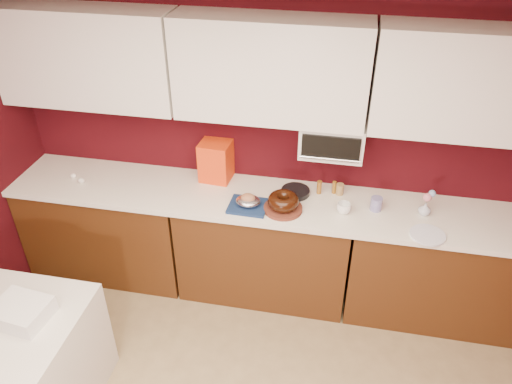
{
  "coord_description": "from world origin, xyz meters",
  "views": [
    {
      "loc": [
        0.53,
        -1.1,
        3.02
      ],
      "look_at": [
        -0.05,
        1.84,
        1.02
      ],
      "focal_mm": 35.0,
      "sensor_mm": 36.0,
      "label": 1
    }
  ],
  "objects_px": {
    "toaster_oven": "(332,138)",
    "newspaper_stack": "(21,312)",
    "foil_ham_nest": "(248,201)",
    "flower_vase": "(425,208)",
    "pandoro_box": "(216,161)",
    "coffee_mug": "(344,207)",
    "dining_table": "(10,360)",
    "bundt_cake": "(283,201)",
    "blue_jar": "(376,204)"
  },
  "relations": [
    {
      "from": "bundt_cake",
      "to": "flower_vase",
      "type": "relative_size",
      "value": 2.13
    },
    {
      "from": "foil_ham_nest",
      "to": "flower_vase",
      "type": "xyz_separation_m",
      "value": [
        1.26,
        0.16,
        -0.0
      ]
    },
    {
      "from": "pandoro_box",
      "to": "coffee_mug",
      "type": "relative_size",
      "value": 3.24
    },
    {
      "from": "flower_vase",
      "to": "newspaper_stack",
      "type": "distance_m",
      "value": 2.73
    },
    {
      "from": "blue_jar",
      "to": "flower_vase",
      "type": "distance_m",
      "value": 0.34
    },
    {
      "from": "pandoro_box",
      "to": "newspaper_stack",
      "type": "xyz_separation_m",
      "value": [
        -0.79,
        -1.51,
        -0.25
      ]
    },
    {
      "from": "bundt_cake",
      "to": "foil_ham_nest",
      "type": "bearing_deg",
      "value": -177.03
    },
    {
      "from": "toaster_oven",
      "to": "newspaper_stack",
      "type": "distance_m",
      "value": 2.3
    },
    {
      "from": "toaster_oven",
      "to": "bundt_cake",
      "type": "height_order",
      "value": "toaster_oven"
    },
    {
      "from": "dining_table",
      "to": "pandoro_box",
      "type": "relative_size",
      "value": 3.14
    },
    {
      "from": "toaster_oven",
      "to": "flower_vase",
      "type": "xyz_separation_m",
      "value": [
        0.7,
        -0.14,
        -0.42
      ]
    },
    {
      "from": "foil_ham_nest",
      "to": "newspaper_stack",
      "type": "relative_size",
      "value": 0.58
    },
    {
      "from": "toaster_oven",
      "to": "foil_ham_nest",
      "type": "xyz_separation_m",
      "value": [
        -0.55,
        -0.3,
        -0.42
      ]
    },
    {
      "from": "newspaper_stack",
      "to": "pandoro_box",
      "type": "bearing_deg",
      "value": 62.42
    },
    {
      "from": "foil_ham_nest",
      "to": "pandoro_box",
      "type": "distance_m",
      "value": 0.49
    },
    {
      "from": "newspaper_stack",
      "to": "flower_vase",
      "type": "bearing_deg",
      "value": 29.2
    },
    {
      "from": "foil_ham_nest",
      "to": "blue_jar",
      "type": "xyz_separation_m",
      "value": [
        0.92,
        0.15,
        -0.0
      ]
    },
    {
      "from": "dining_table",
      "to": "flower_vase",
      "type": "xyz_separation_m",
      "value": [
        2.55,
        1.37,
        0.58
      ]
    },
    {
      "from": "bundt_cake",
      "to": "blue_jar",
      "type": "height_order",
      "value": "bundt_cake"
    },
    {
      "from": "pandoro_box",
      "to": "flower_vase",
      "type": "height_order",
      "value": "pandoro_box"
    },
    {
      "from": "pandoro_box",
      "to": "coffee_mug",
      "type": "bearing_deg",
      "value": -11.0
    },
    {
      "from": "blue_jar",
      "to": "newspaper_stack",
      "type": "height_order",
      "value": "blue_jar"
    },
    {
      "from": "foil_ham_nest",
      "to": "coffee_mug",
      "type": "bearing_deg",
      "value": 5.32
    },
    {
      "from": "dining_table",
      "to": "newspaper_stack",
      "type": "height_order",
      "value": "newspaper_stack"
    },
    {
      "from": "dining_table",
      "to": "blue_jar",
      "type": "xyz_separation_m",
      "value": [
        2.21,
        1.36,
        0.58
      ]
    },
    {
      "from": "foil_ham_nest",
      "to": "toaster_oven",
      "type": "bearing_deg",
      "value": 28.13
    },
    {
      "from": "bundt_cake",
      "to": "pandoro_box",
      "type": "xyz_separation_m",
      "value": [
        -0.58,
        0.33,
        0.08
      ]
    },
    {
      "from": "pandoro_box",
      "to": "newspaper_stack",
      "type": "height_order",
      "value": "pandoro_box"
    },
    {
      "from": "coffee_mug",
      "to": "newspaper_stack",
      "type": "xyz_separation_m",
      "value": [
        -1.81,
        -1.23,
        -0.14
      ]
    },
    {
      "from": "dining_table",
      "to": "foil_ham_nest",
      "type": "height_order",
      "value": "foil_ham_nest"
    },
    {
      "from": "coffee_mug",
      "to": "pandoro_box",
      "type": "bearing_deg",
      "value": 164.61
    },
    {
      "from": "pandoro_box",
      "to": "coffee_mug",
      "type": "distance_m",
      "value": 1.06
    },
    {
      "from": "foil_ham_nest",
      "to": "blue_jar",
      "type": "distance_m",
      "value": 0.93
    },
    {
      "from": "dining_table",
      "to": "pandoro_box",
      "type": "xyz_separation_m",
      "value": [
        0.97,
        1.55,
        0.68
      ]
    },
    {
      "from": "toaster_oven",
      "to": "coffee_mug",
      "type": "relative_size",
      "value": 4.57
    },
    {
      "from": "coffee_mug",
      "to": "flower_vase",
      "type": "relative_size",
      "value": 0.93
    },
    {
      "from": "newspaper_stack",
      "to": "toaster_oven",
      "type": "bearing_deg",
      "value": 41.21
    },
    {
      "from": "bundt_cake",
      "to": "flower_vase",
      "type": "xyz_separation_m",
      "value": [
        1.0,
        0.14,
        -0.03
      ]
    },
    {
      "from": "toaster_oven",
      "to": "pandoro_box",
      "type": "xyz_separation_m",
      "value": [
        -0.88,
        0.05,
        -0.32
      ]
    },
    {
      "from": "toaster_oven",
      "to": "bundt_cake",
      "type": "distance_m",
      "value": 0.57
    },
    {
      "from": "foil_ham_nest",
      "to": "blue_jar",
      "type": "relative_size",
      "value": 1.8
    },
    {
      "from": "dining_table",
      "to": "toaster_oven",
      "type": "bearing_deg",
      "value": 39.13
    },
    {
      "from": "dining_table",
      "to": "bundt_cake",
      "type": "relative_size",
      "value": 4.41
    },
    {
      "from": "toaster_oven",
      "to": "blue_jar",
      "type": "xyz_separation_m",
      "value": [
        0.36,
        -0.15,
        -0.42
      ]
    },
    {
      "from": "toaster_oven",
      "to": "dining_table",
      "type": "height_order",
      "value": "toaster_oven"
    },
    {
      "from": "coffee_mug",
      "to": "toaster_oven",
      "type": "bearing_deg",
      "value": 120.12
    },
    {
      "from": "coffee_mug",
      "to": "flower_vase",
      "type": "xyz_separation_m",
      "value": [
        0.57,
        0.09,
        0.0
      ]
    },
    {
      "from": "pandoro_box",
      "to": "blue_jar",
      "type": "relative_size",
      "value": 3.16
    },
    {
      "from": "blue_jar",
      "to": "flower_vase",
      "type": "bearing_deg",
      "value": 1.34
    },
    {
      "from": "dining_table",
      "to": "flower_vase",
      "type": "bearing_deg",
      "value": 28.18
    }
  ]
}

